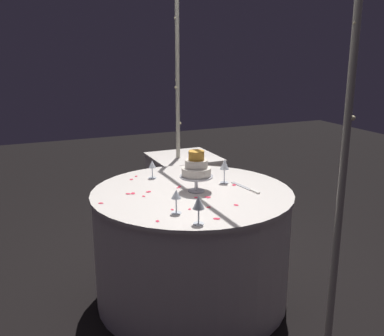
# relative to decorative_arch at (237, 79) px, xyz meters

# --- Properties ---
(ground_plane) EXTENTS (12.00, 12.00, 0.00)m
(ground_plane) POSITION_rel_decorative_arch_xyz_m (-0.00, -0.32, -1.51)
(ground_plane) COLOR black
(decorative_arch) EXTENTS (2.11, 0.06, 2.32)m
(decorative_arch) POSITION_rel_decorative_arch_xyz_m (0.00, 0.00, 0.00)
(decorative_arch) COLOR #B7B29E
(decorative_arch) RESTS_ON ground
(main_table) EXTENTS (1.34, 1.34, 0.79)m
(main_table) POSITION_rel_decorative_arch_xyz_m (-0.00, -0.32, -1.12)
(main_table) COLOR silver
(main_table) RESTS_ON ground
(side_table) EXTENTS (0.58, 0.58, 0.75)m
(side_table) POSITION_rel_decorative_arch_xyz_m (-1.06, 0.07, -1.13)
(side_table) COLOR silver
(side_table) RESTS_ON ground
(tiered_cake) EXTENTS (0.22, 0.22, 0.28)m
(tiered_cake) POSITION_rel_decorative_arch_xyz_m (0.02, -0.30, -0.57)
(tiered_cake) COLOR silver
(tiered_cake) RESTS_ON main_table
(wine_glass_0) EXTENTS (0.06, 0.06, 0.13)m
(wine_glass_0) POSITION_rel_decorative_arch_xyz_m (-0.39, -0.46, -0.63)
(wine_glass_0) COLOR silver
(wine_glass_0) RESTS_ON main_table
(wine_glass_1) EXTENTS (0.06, 0.06, 0.17)m
(wine_glass_1) POSITION_rel_decorative_arch_xyz_m (-0.08, -0.04, -0.60)
(wine_glass_1) COLOR silver
(wine_glass_1) RESTS_ON main_table
(wine_glass_2) EXTENTS (0.06, 0.06, 0.16)m
(wine_glass_2) POSITION_rel_decorative_arch_xyz_m (0.54, -0.52, -0.60)
(wine_glass_2) COLOR silver
(wine_glass_2) RESTS_ON main_table
(wine_glass_3) EXTENTS (0.06, 0.06, 0.14)m
(wine_glass_3) POSITION_rel_decorative_arch_xyz_m (0.34, -0.57, -0.62)
(wine_glass_3) COLOR silver
(wine_glass_3) RESTS_ON main_table
(cake_knife) EXTENTS (0.30, 0.06, 0.01)m
(cake_knife) POSITION_rel_decorative_arch_xyz_m (0.11, 0.04, -0.72)
(cake_knife) COLOR silver
(cake_knife) RESTS_ON main_table
(rose_petal_0) EXTENTS (0.04, 0.04, 0.00)m
(rose_petal_0) POSITION_rel_decorative_arch_xyz_m (0.17, -0.28, -0.72)
(rose_petal_0) COLOR #E02D47
(rose_petal_0) RESTS_ON main_table
(rose_petal_1) EXTENTS (0.04, 0.03, 0.00)m
(rose_petal_1) POSITION_rel_decorative_arch_xyz_m (-0.25, -0.11, -0.72)
(rose_petal_1) COLOR #E02D47
(rose_petal_1) RESTS_ON main_table
(rose_petal_2) EXTENTS (0.02, 0.02, 0.00)m
(rose_petal_2) POSITION_rel_decorative_arch_xyz_m (0.28, -0.57, -0.72)
(rose_petal_2) COLOR #E02D47
(rose_petal_2) RESTS_ON main_table
(rose_petal_3) EXTENTS (0.04, 0.03, 0.00)m
(rose_petal_3) POSITION_rel_decorative_arch_xyz_m (0.14, -0.35, -0.72)
(rose_petal_3) COLOR #E02D47
(rose_petal_3) RESTS_ON main_table
(rose_petal_4) EXTENTS (0.03, 0.02, 0.00)m
(rose_petal_4) POSITION_rel_decorative_arch_xyz_m (0.42, -0.71, -0.72)
(rose_petal_4) COLOR #E02D47
(rose_petal_4) RESTS_ON main_table
(rose_petal_5) EXTENTS (0.03, 0.03, 0.00)m
(rose_petal_5) POSITION_rel_decorative_arch_xyz_m (-0.10, -0.38, -0.72)
(rose_petal_5) COLOR #E02D47
(rose_petal_5) RESTS_ON main_table
(rose_petal_6) EXTENTS (0.04, 0.03, 0.00)m
(rose_petal_6) POSITION_rel_decorative_arch_xyz_m (0.36, -0.19, -0.72)
(rose_petal_6) COLOR #E02D47
(rose_petal_6) RESTS_ON main_table
(rose_petal_7) EXTENTS (0.03, 0.03, 0.00)m
(rose_petal_7) POSITION_rel_decorative_arch_xyz_m (-0.02, -0.65, -0.72)
(rose_petal_7) COLOR #E02D47
(rose_petal_7) RESTS_ON main_table
(rose_petal_8) EXTENTS (0.03, 0.03, 0.00)m
(rose_petal_8) POSITION_rel_decorative_arch_xyz_m (-0.48, -0.56, -0.72)
(rose_petal_8) COLOR #E02D47
(rose_petal_8) RESTS_ON main_table
(rose_petal_9) EXTENTS (0.02, 0.03, 0.00)m
(rose_petal_9) POSITION_rel_decorative_arch_xyz_m (0.33, -0.36, -0.72)
(rose_petal_9) COLOR #E02D47
(rose_petal_9) RESTS_ON main_table
(rose_petal_10) EXTENTS (0.04, 0.04, 0.00)m
(rose_petal_10) POSITION_rel_decorative_arch_xyz_m (-0.00, -0.93, -0.72)
(rose_petal_10) COLOR #E02D47
(rose_petal_10) RESTS_ON main_table
(rose_petal_11) EXTENTS (0.02, 0.03, 0.00)m
(rose_petal_11) POSITION_rel_decorative_arch_xyz_m (0.15, -0.28, -0.72)
(rose_petal_11) COLOR #E02D47
(rose_petal_11) RESTS_ON main_table
(rose_petal_12) EXTENTS (0.04, 0.04, 0.00)m
(rose_petal_12) POSITION_rel_decorative_arch_xyz_m (-0.42, -0.61, -0.72)
(rose_petal_12) COLOR #E02D47
(rose_petal_12) RESTS_ON main_table
(rose_petal_13) EXTENTS (0.04, 0.05, 0.00)m
(rose_petal_13) POSITION_rel_decorative_arch_xyz_m (0.51, -0.40, -0.72)
(rose_petal_13) COLOR #E02D47
(rose_petal_13) RESTS_ON main_table
(rose_petal_14) EXTENTS (0.04, 0.05, 0.00)m
(rose_petal_14) POSITION_rel_decorative_arch_xyz_m (-0.10, -0.59, -0.72)
(rose_petal_14) COLOR #E02D47
(rose_petal_14) RESTS_ON main_table
(rose_petal_15) EXTENTS (0.05, 0.04, 0.00)m
(rose_petal_15) POSITION_rel_decorative_arch_xyz_m (-0.11, -0.70, -0.72)
(rose_petal_15) COLOR #E02D47
(rose_petal_15) RESTS_ON main_table
(rose_petal_16) EXTENTS (0.04, 0.04, 0.00)m
(rose_petal_16) POSITION_rel_decorative_arch_xyz_m (-0.12, -0.36, -0.72)
(rose_petal_16) COLOR #E02D47
(rose_petal_16) RESTS_ON main_table
(rose_petal_17) EXTENTS (0.04, 0.04, 0.00)m
(rose_petal_17) POSITION_rel_decorative_arch_xyz_m (-0.11, -0.73, -0.72)
(rose_petal_17) COLOR #E02D47
(rose_petal_17) RESTS_ON main_table
(rose_petal_18) EXTENTS (0.03, 0.03, 0.00)m
(rose_petal_18) POSITION_rel_decorative_arch_xyz_m (0.31, -0.47, -0.72)
(rose_petal_18) COLOR #E02D47
(rose_petal_18) RESTS_ON main_table
(rose_petal_19) EXTENTS (0.05, 0.04, 0.00)m
(rose_petal_19) POSITION_rel_decorative_arch_xyz_m (0.00, -0.00, -0.72)
(rose_petal_19) COLOR #E02D47
(rose_petal_19) RESTS_ON main_table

